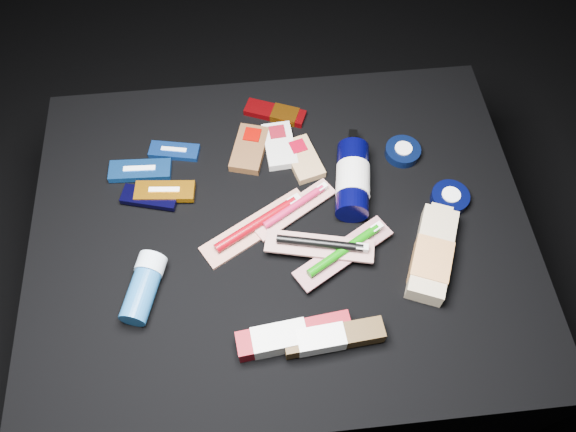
{
  "coord_description": "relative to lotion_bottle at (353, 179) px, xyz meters",
  "views": [
    {
      "loc": [
        -0.04,
        -0.54,
        1.36
      ],
      "look_at": [
        0.01,
        0.01,
        0.42
      ],
      "focal_mm": 35.0,
      "sensor_mm": 36.0,
      "label": 1
    }
  ],
  "objects": [
    {
      "name": "clif_bar_0",
      "position": [
        -0.2,
        0.12,
        -0.02
      ],
      "size": [
        0.09,
        0.13,
        0.02
      ],
      "rotation": [
        0.0,
        0.0,
        -0.28
      ],
      "color": "#57351B",
      "rests_on": "cloth_table"
    },
    {
      "name": "power_bar",
      "position": [
        -0.13,
        0.21,
        -0.03
      ],
      "size": [
        0.14,
        0.09,
        0.02
      ],
      "rotation": [
        0.0,
        0.0,
        -0.39
      ],
      "color": "maroon",
      "rests_on": "cloth_table"
    },
    {
      "name": "toothbrush_pack_1",
      "position": [
        -0.12,
        -0.04,
        -0.02
      ],
      "size": [
        0.18,
        0.13,
        0.02
      ],
      "rotation": [
        0.0,
        0.0,
        0.56
      ],
      "color": "silver",
      "rests_on": "cloth_table"
    },
    {
      "name": "cream_tin_upper",
      "position": [
        0.12,
        0.07,
        -0.02
      ],
      "size": [
        0.07,
        0.07,
        0.02
      ],
      "rotation": [
        0.0,
        0.0,
        -0.26
      ],
      "color": "black",
      "rests_on": "cloth_table"
    },
    {
      "name": "luna_bar_1",
      "position": [
        -0.43,
        0.08,
        -0.02
      ],
      "size": [
        0.13,
        0.05,
        0.02
      ],
      "rotation": [
        0.0,
        0.0,
        -0.05
      ],
      "color": "#164B9E",
      "rests_on": "cloth_table"
    },
    {
      "name": "lotion_bottle",
      "position": [
        0.0,
        0.0,
        0.0
      ],
      "size": [
        0.09,
        0.21,
        0.07
      ],
      "rotation": [
        0.0,
        0.0,
        -0.18
      ],
      "color": "black",
      "rests_on": "cloth_table"
    },
    {
      "name": "toothpaste_carton_red",
      "position": [
        -0.16,
        -0.31,
        -0.01
      ],
      "size": [
        0.2,
        0.06,
        0.04
      ],
      "rotation": [
        0.0,
        0.0,
        0.1
      ],
      "color": "maroon",
      "rests_on": "cloth_table"
    },
    {
      "name": "cream_tin_lower",
      "position": [
        0.19,
        -0.05,
        -0.02
      ],
      "size": [
        0.08,
        0.08,
        0.02
      ],
      "rotation": [
        0.0,
        0.0,
        -0.16
      ],
      "color": "black",
      "rests_on": "cloth_table"
    },
    {
      "name": "toothbrush_pack_2",
      "position": [
        -0.04,
        -0.15,
        -0.01
      ],
      "size": [
        0.2,
        0.15,
        0.02
      ],
      "rotation": [
        0.0,
        0.0,
        0.53
      ],
      "color": "#ADA3A1",
      "rests_on": "cloth_table"
    },
    {
      "name": "toothbrush_pack_3",
      "position": [
        -0.08,
        -0.14,
        -0.0
      ],
      "size": [
        0.21,
        0.09,
        0.02
      ],
      "rotation": [
        0.0,
        0.0,
        -0.23
      ],
      "color": "beige",
      "rests_on": "cloth_table"
    },
    {
      "name": "cloth_table",
      "position": [
        -0.15,
        -0.07,
        -0.23
      ],
      "size": [
        0.98,
        0.78,
        0.4
      ],
      "primitive_type": "cube",
      "color": "black",
      "rests_on": "ground"
    },
    {
      "name": "bodywash_bottle",
      "position": [
        0.12,
        -0.18,
        -0.01
      ],
      "size": [
        0.13,
        0.2,
        0.04
      ],
      "rotation": [
        0.0,
        0.0,
        -0.4
      ],
      "color": "tan",
      "rests_on": "cloth_table"
    },
    {
      "name": "luna_bar_0",
      "position": [
        -0.36,
        0.13,
        -0.03
      ],
      "size": [
        0.11,
        0.06,
        0.01
      ],
      "rotation": [
        0.0,
        0.0,
        -0.21
      ],
      "color": "#1441A0",
      "rests_on": "cloth_table"
    },
    {
      "name": "ground",
      "position": [
        -0.15,
        -0.07,
        -0.43
      ],
      "size": [
        3.0,
        3.0,
        0.0
      ],
      "primitive_type": "plane",
      "color": "black",
      "rests_on": "ground"
    },
    {
      "name": "clif_bar_2",
      "position": [
        -0.09,
        0.08,
        -0.02
      ],
      "size": [
        0.09,
        0.12,
        0.02
      ],
      "rotation": [
        0.0,
        0.0,
        0.27
      ],
      "color": "#A88254",
      "rests_on": "cloth_table"
    },
    {
      "name": "toothbrush_pack_0",
      "position": [
        -0.2,
        -0.07,
        -0.02
      ],
      "size": [
        0.23,
        0.16,
        0.03
      ],
      "rotation": [
        0.0,
        0.0,
        0.53
      ],
      "color": "#B9B1AD",
      "rests_on": "cloth_table"
    },
    {
      "name": "toothpaste_carton_green",
      "position": [
        -0.09,
        -0.32,
        -0.01
      ],
      "size": [
        0.18,
        0.05,
        0.03
      ],
      "rotation": [
        0.0,
        0.0,
        0.08
      ],
      "color": "#3C2911",
      "rests_on": "cloth_table"
    },
    {
      "name": "luna_bar_2",
      "position": [
        -0.41,
        0.01,
        -0.02
      ],
      "size": [
        0.12,
        0.07,
        0.01
      ],
      "rotation": [
        0.0,
        0.0,
        -0.27
      ],
      "color": "black",
      "rests_on": "cloth_table"
    },
    {
      "name": "clif_bar_1",
      "position": [
        -0.14,
        0.12,
        -0.02
      ],
      "size": [
        0.07,
        0.12,
        0.02
      ],
      "rotation": [
        0.0,
        0.0,
        0.07
      ],
      "color": "silver",
      "rests_on": "cloth_table"
    },
    {
      "name": "deodorant_stick",
      "position": [
        -0.41,
        -0.19,
        -0.01
      ],
      "size": [
        0.09,
        0.14,
        0.05
      ],
      "rotation": [
        0.0,
        0.0,
        -0.29
      ],
      "color": "#18518B",
      "rests_on": "cloth_table"
    },
    {
      "name": "luna_bar_3",
      "position": [
        -0.38,
        0.02,
        -0.02
      ],
      "size": [
        0.12,
        0.06,
        0.02
      ],
      "rotation": [
        0.0,
        0.0,
        -0.1
      ],
      "color": "#C7760D",
      "rests_on": "cloth_table"
    }
  ]
}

